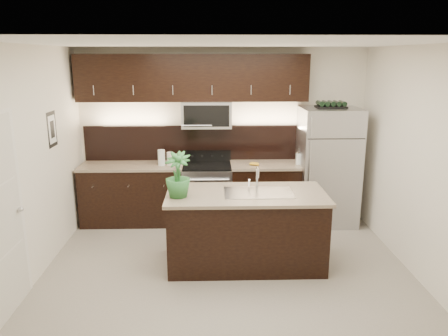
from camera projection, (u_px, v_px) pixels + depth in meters
name	position (u px, v px, depth m)	size (l,w,h in m)	color
ground	(227.00, 271.00, 5.38)	(4.50, 4.50, 0.00)	gray
room_walls	(217.00, 136.00, 4.92)	(4.52, 4.02, 2.71)	silver
counter_run	(194.00, 193.00, 6.89)	(3.51, 0.65, 0.94)	black
upper_fixtures	(195.00, 85.00, 6.62)	(3.49, 0.40, 1.66)	black
island	(246.00, 229.00, 5.47)	(1.96, 0.96, 0.94)	black
sink_faucet	(258.00, 191.00, 5.36)	(0.84, 0.50, 0.28)	silver
refrigerator	(327.00, 166.00, 6.78)	(0.87, 0.79, 1.81)	#B2B2B7
wine_rack	(331.00, 105.00, 6.54)	(0.45, 0.28, 0.10)	black
plant	(178.00, 175.00, 5.14)	(0.30, 0.30, 0.54)	#28662D
canisters	(168.00, 158.00, 6.69)	(0.36, 0.12, 0.24)	silver
french_press	(299.00, 158.00, 6.75)	(0.09, 0.09, 0.26)	silver
bananas	(252.00, 163.00, 6.71)	(0.16, 0.12, 0.05)	gold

